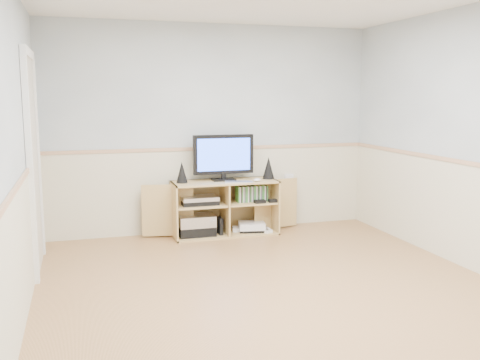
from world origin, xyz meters
name	(u,v)px	position (x,y,z in m)	size (l,w,h in m)	color
room	(266,149)	(-0.06, 0.12, 1.22)	(4.04, 4.54, 2.54)	tan
media_cabinet	(224,206)	(0.08, 2.04, 0.33)	(1.95, 0.47, 0.65)	tan
monitor	(223,156)	(0.08, 2.03, 0.95)	(0.73, 0.18, 0.55)	black
speaker_left	(182,172)	(-0.43, 2.01, 0.77)	(0.13, 0.13, 0.25)	black
speaker_right	(268,168)	(0.64, 2.01, 0.78)	(0.14, 0.14, 0.27)	black
keyboard	(239,182)	(0.22, 1.85, 0.66)	(0.33, 0.13, 0.01)	silver
mouse	(257,180)	(0.45, 1.85, 0.67)	(0.10, 0.06, 0.04)	white
av_components	(198,218)	(-0.25, 1.98, 0.22)	(0.51, 0.32, 0.47)	black
game_consoles	(250,227)	(0.40, 1.97, 0.07)	(0.46, 0.32, 0.11)	white
game_cases	(252,194)	(0.41, 1.97, 0.48)	(0.38, 0.14, 0.19)	#3F8C3F
wall_outlet	(289,179)	(1.00, 2.23, 0.60)	(0.12, 0.03, 0.12)	white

